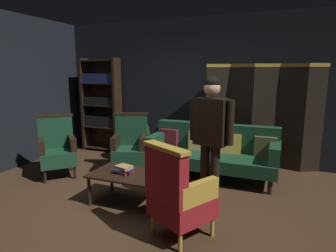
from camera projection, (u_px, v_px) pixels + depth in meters
ground_plane at (145, 207)px, 3.77m from camera, size 10.00×10.00×0.00m
back_wall at (198, 90)px, 5.74m from camera, size 7.20×0.10×2.80m
side_wall_left at (9, 92)px, 5.15m from camera, size 0.10×3.60×2.80m
folding_screen at (265, 115)px, 5.21m from camera, size 2.15×0.35×1.90m
bookshelf at (102, 104)px, 6.36m from camera, size 0.90×0.32×2.05m
velvet_couch at (213, 150)px, 4.81m from camera, size 2.12×0.78×0.88m
coffee_table at (129, 176)px, 3.84m from camera, size 1.00×0.64×0.42m
armchair_gilt_accent at (178, 194)px, 3.01m from camera, size 0.79×0.79×1.04m
armchair_wing_left at (57, 148)px, 4.85m from camera, size 0.82×0.82×1.04m
armchair_wing_right at (130, 145)px, 5.02m from camera, size 0.74×0.74×1.04m
standing_figure at (211, 132)px, 3.55m from camera, size 0.58×0.29×1.70m
potted_plant at (135, 135)px, 5.73m from camera, size 0.60×0.60×0.90m
book_red_leather at (124, 172)px, 3.84m from camera, size 0.25×0.23×0.03m
book_navy_cloth at (124, 169)px, 3.83m from camera, size 0.26×0.21×0.03m
book_tan_leather at (124, 167)px, 3.83m from camera, size 0.25×0.21×0.04m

